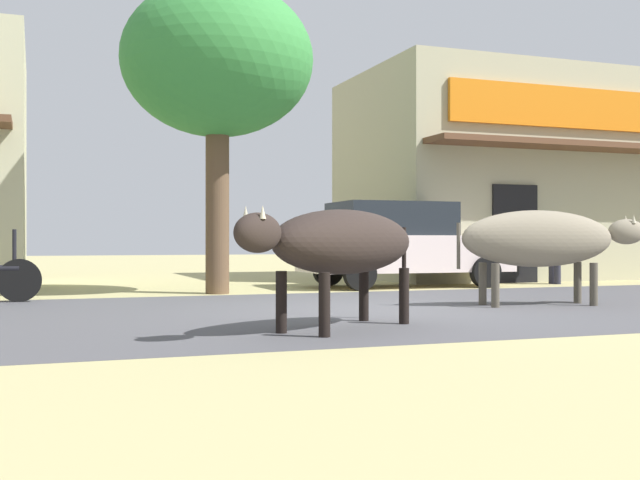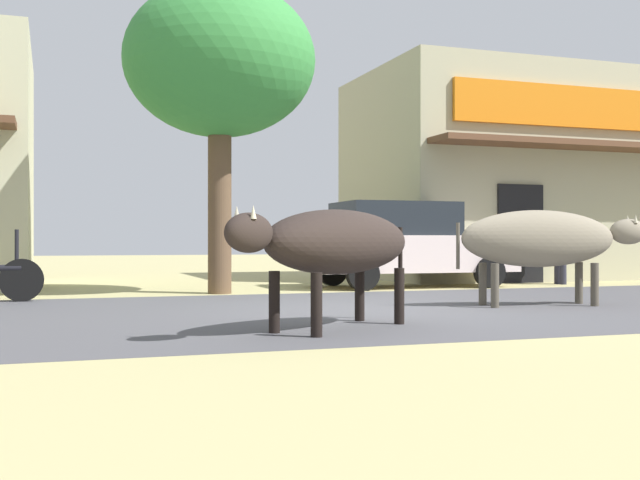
{
  "view_description": "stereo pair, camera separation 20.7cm",
  "coord_description": "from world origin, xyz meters",
  "px_view_note": "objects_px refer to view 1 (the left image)",
  "views": [
    {
      "loc": [
        -4.1,
        -9.33,
        0.9
      ],
      "look_at": [
        -0.2,
        1.3,
        0.91
      ],
      "focal_mm": 43.85,
      "sensor_mm": 36.0,
      "label": 1
    },
    {
      "loc": [
        -3.9,
        -9.4,
        0.9
      ],
      "look_at": [
        -0.2,
        1.3,
        0.91
      ],
      "focal_mm": 43.85,
      "sensor_mm": 36.0,
      "label": 2
    }
  ],
  "objects_px": {
    "parked_hatchback_car": "(401,244)",
    "cow_near_brown": "(342,243)",
    "pedestrian_by_shop": "(555,242)",
    "roadside_tree": "(217,62)",
    "cow_far_dark": "(542,239)"
  },
  "relations": [
    {
      "from": "parked_hatchback_car",
      "to": "roadside_tree",
      "type": "bearing_deg",
      "value": -169.51
    },
    {
      "from": "parked_hatchback_car",
      "to": "cow_near_brown",
      "type": "relative_size",
      "value": 1.55
    },
    {
      "from": "roadside_tree",
      "to": "cow_near_brown",
      "type": "distance_m",
      "value": 6.42
    },
    {
      "from": "parked_hatchback_car",
      "to": "cow_far_dark",
      "type": "relative_size",
      "value": 1.42
    },
    {
      "from": "roadside_tree",
      "to": "pedestrian_by_shop",
      "type": "distance_m",
      "value": 7.89
    },
    {
      "from": "pedestrian_by_shop",
      "to": "cow_far_dark",
      "type": "bearing_deg",
      "value": -128.59
    },
    {
      "from": "roadside_tree",
      "to": "cow_near_brown",
      "type": "xyz_separation_m",
      "value": [
        0.03,
        -5.65,
        -3.06
      ]
    },
    {
      "from": "cow_near_brown",
      "to": "pedestrian_by_shop",
      "type": "relative_size",
      "value": 1.74
    },
    {
      "from": "cow_near_brown",
      "to": "cow_far_dark",
      "type": "relative_size",
      "value": 0.92
    },
    {
      "from": "cow_near_brown",
      "to": "pedestrian_by_shop",
      "type": "xyz_separation_m",
      "value": [
        7.23,
        6.17,
        -0.01
      ]
    },
    {
      "from": "parked_hatchback_car",
      "to": "cow_near_brown",
      "type": "bearing_deg",
      "value": -120.66
    },
    {
      "from": "roadside_tree",
      "to": "parked_hatchback_car",
      "type": "height_order",
      "value": "roadside_tree"
    },
    {
      "from": "parked_hatchback_car",
      "to": "pedestrian_by_shop",
      "type": "bearing_deg",
      "value": -3.03
    },
    {
      "from": "cow_near_brown",
      "to": "roadside_tree",
      "type": "bearing_deg",
      "value": 90.27
    },
    {
      "from": "parked_hatchback_car",
      "to": "pedestrian_by_shop",
      "type": "xyz_separation_m",
      "value": [
        3.46,
        -0.18,
        0.02
      ]
    }
  ]
}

